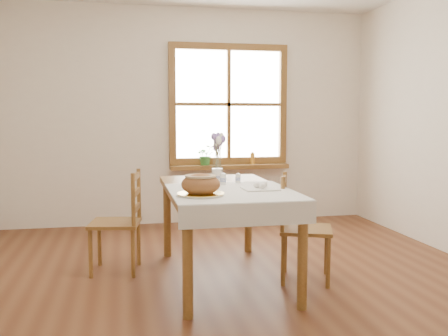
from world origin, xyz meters
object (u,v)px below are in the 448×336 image
(dining_table, at_px, (224,197))
(chair_left, at_px, (115,222))
(bread_plate, at_px, (201,194))
(flower_vase, at_px, (217,175))
(chair_right, at_px, (306,228))

(dining_table, height_order, chair_left, chair_left)
(dining_table, bearing_deg, chair_left, 156.89)
(bread_plate, bearing_deg, flower_vase, 71.34)
(dining_table, xyz_separation_m, chair_right, (0.63, -0.17, -0.24))
(chair_right, xyz_separation_m, flower_vase, (-0.63, 0.50, 0.37))
(dining_table, distance_m, chair_left, 0.96)
(chair_right, distance_m, bread_plate, 1.00)
(flower_vase, bearing_deg, bread_plate, -108.66)
(chair_left, relative_size, bread_plate, 2.69)
(chair_left, distance_m, bread_plate, 1.08)
(dining_table, distance_m, chair_right, 0.70)
(chair_left, xyz_separation_m, bread_plate, (0.60, -0.83, 0.34))
(dining_table, height_order, flower_vase, flower_vase)
(chair_left, bearing_deg, dining_table, 76.31)
(bread_plate, xyz_separation_m, flower_vase, (0.27, 0.79, 0.03))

